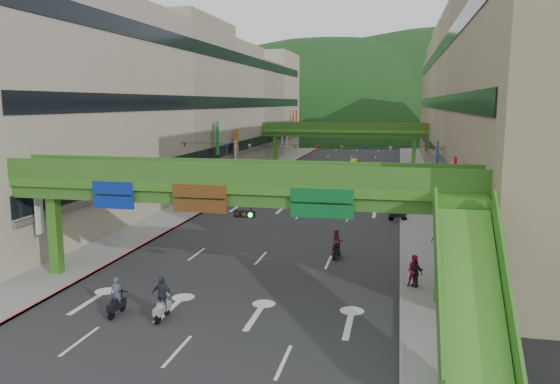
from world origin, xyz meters
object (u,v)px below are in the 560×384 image
Objects in this scene: overpass_near at (246,199)px; scooter_rider_near at (116,298)px; car_silver at (256,187)px; pedestrian_red at (415,273)px; scooter_rider_mid at (337,243)px; car_yellow at (354,162)px.

overpass_near is 14.72× the size of scooter_rider_near.
pedestrian_red is (16.80, -29.47, 0.13)m from car_silver.
pedestrian_red is (4.89, -5.14, -0.11)m from scooter_rider_mid.
scooter_rider_near is 15.81m from pedestrian_red.
car_silver is 2.60× the size of pedestrian_red.
scooter_rider_near is at bearing -79.81° from car_silver.
overpass_near is 14.33× the size of scooter_rider_mid.
scooter_rider_near is 0.97× the size of scooter_rider_mid.
car_silver is (-11.91, 24.32, -0.24)m from scooter_rider_mid.
pedestrian_red is (14.18, 7.00, 0.02)m from scooter_rider_near.
scooter_rider_near is at bearing -140.49° from overpass_near.
overpass_near is at bearing -70.04° from car_silver.
overpass_near is 8.14m from scooter_rider_near.
overpass_near reaches higher than scooter_rider_mid.
scooter_rider_near is 0.41× the size of car_silver.
car_yellow is (0.69, 61.81, -4.57)m from overpass_near.
car_yellow is at bearing 79.90° from car_silver.
scooter_rider_mid is (3.97, 7.76, -4.20)m from overpass_near.
pedestrian_red is at bearing 26.27° from scooter_rider_near.
scooter_rider_mid reaches higher than car_silver.
scooter_rider_mid is at bearing 62.90° from overpass_near.
pedestrian_red is at bearing -46.42° from scooter_rider_mid.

